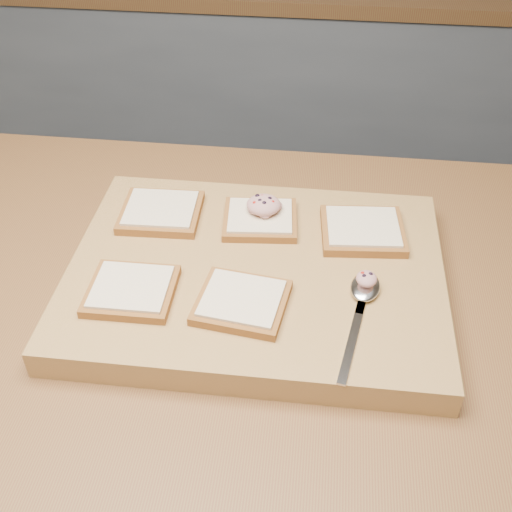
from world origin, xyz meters
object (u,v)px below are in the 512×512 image
Objects in this scene: bread_far_center at (260,219)px; spoon at (363,294)px; tuna_salad_dollop at (264,205)px; cutting_board at (256,276)px.

spoon is (0.16, -0.15, -0.00)m from bread_far_center.
tuna_salad_dollop is at bearing 133.81° from spoon.
spoon is at bearing -43.64° from bread_far_center.
bread_far_center is 0.22m from spoon.
cutting_board is 10.05× the size of tuna_salad_dollop.
cutting_board is 0.12m from tuna_salad_dollop.
spoon is (0.15, -0.05, 0.03)m from cutting_board.
cutting_board is 2.63× the size of spoon.
tuna_salad_dollop is 0.26× the size of spoon.
spoon reaches higher than cutting_board.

